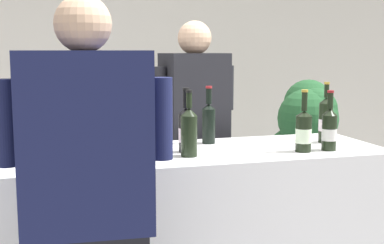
{
  "coord_description": "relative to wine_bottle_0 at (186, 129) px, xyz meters",
  "views": [
    {
      "loc": [
        -0.63,
        -2.45,
        1.5
      ],
      "look_at": [
        0.06,
        0.0,
        1.14
      ],
      "focal_mm": 47.74,
      "sensor_mm": 36.0,
      "label": 1
    }
  ],
  "objects": [
    {
      "name": "potted_shrub",
      "position": [
        1.27,
        1.12,
        -0.31
      ],
      "size": [
        0.56,
        0.61,
        1.27
      ],
      "color": "brown",
      "rests_on": "ground_plane"
    },
    {
      "name": "person_server",
      "position": [
        0.22,
        0.6,
        -0.28
      ],
      "size": [
        0.54,
        0.31,
        1.68
      ],
      "color": "black",
      "rests_on": "ground_plane"
    },
    {
      "name": "wine_bottle_5",
      "position": [
        0.18,
        0.2,
        0.01
      ],
      "size": [
        0.07,
        0.07,
        0.32
      ],
      "color": "black",
      "rests_on": "counter"
    },
    {
      "name": "ice_bucket",
      "position": [
        -0.87,
        0.03,
        -0.0
      ],
      "size": [
        0.23,
        0.23,
        0.23
      ],
      "color": "silver",
      "rests_on": "counter"
    },
    {
      "name": "wine_bottle_1",
      "position": [
        0.81,
        0.05,
        0.01
      ],
      "size": [
        0.08,
        0.08,
        0.34
      ],
      "color": "black",
      "rests_on": "counter"
    },
    {
      "name": "wall_back",
      "position": [
        -0.03,
        2.61,
        0.29
      ],
      "size": [
        8.0,
        0.1,
        2.8
      ],
      "primitive_type": "cube",
      "color": "beige",
      "rests_on": "ground_plane"
    },
    {
      "name": "wine_bottle_3",
      "position": [
        -0.25,
        -0.18,
        0.02
      ],
      "size": [
        0.07,
        0.07,
        0.35
      ],
      "color": "black",
      "rests_on": "counter"
    },
    {
      "name": "wine_bottle_4",
      "position": [
        0.72,
        -0.15,
        -0.0
      ],
      "size": [
        0.08,
        0.08,
        0.31
      ],
      "color": "black",
      "rests_on": "counter"
    },
    {
      "name": "wine_glass",
      "position": [
        -0.13,
        -0.11,
        0.01
      ],
      "size": [
        0.07,
        0.07,
        0.18
      ],
      "color": "silver",
      "rests_on": "counter"
    },
    {
      "name": "person_guest",
      "position": [
        -0.54,
        -0.65,
        -0.29
      ],
      "size": [
        0.61,
        0.27,
        1.69
      ],
      "color": "black",
      "rests_on": "ground_plane"
    },
    {
      "name": "wine_bottle_6",
      "position": [
        0.57,
        -0.15,
        -0.01
      ],
      "size": [
        0.08,
        0.08,
        0.31
      ],
      "color": "black",
      "rests_on": "counter"
    },
    {
      "name": "wine_bottle_0",
      "position": [
        0.0,
        0.0,
        0.0
      ],
      "size": [
        0.07,
        0.07,
        0.32
      ],
      "color": "black",
      "rests_on": "counter"
    },
    {
      "name": "wine_bottle_2",
      "position": [
        -0.01,
        -0.11,
        0.01
      ],
      "size": [
        0.08,
        0.08,
        0.32
      ],
      "color": "black",
      "rests_on": "counter"
    }
  ]
}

